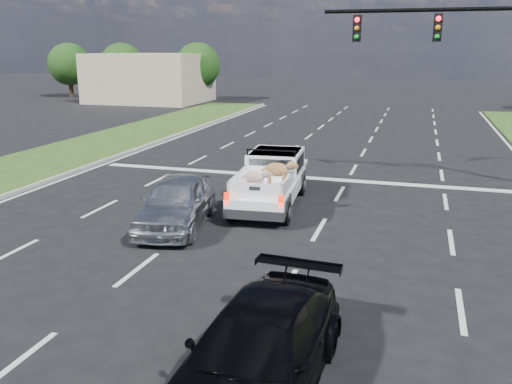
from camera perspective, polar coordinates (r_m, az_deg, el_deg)
ground at (r=12.14m, az=-5.04°, el=-9.05°), size 160.00×160.00×0.00m
road_markings at (r=18.04m, az=2.64°, el=-0.89°), size 17.75×60.00×0.01m
curb_left at (r=21.53m, az=-21.81°, el=0.84°), size 0.15×60.00×0.14m
building_left at (r=52.29m, az=-11.12°, el=11.71°), size 10.00×8.00×4.40m
tree_far_a at (r=59.18m, az=-19.08°, el=12.59°), size 4.20×4.20×5.40m
tree_far_b at (r=55.93m, az=-13.93°, el=12.87°), size 4.20×4.20×5.40m
tree_far_c at (r=52.35m, az=-6.15°, el=13.09°), size 4.20×4.20×5.40m
pickup_truck at (r=17.35m, az=1.60°, el=1.33°), size 2.13×4.94×1.81m
silver_sedan at (r=15.45m, az=-8.41°, el=-1.02°), size 2.39×4.44×1.44m
black_coupe at (r=8.18m, az=0.16°, el=-16.54°), size 2.12×4.64×1.32m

